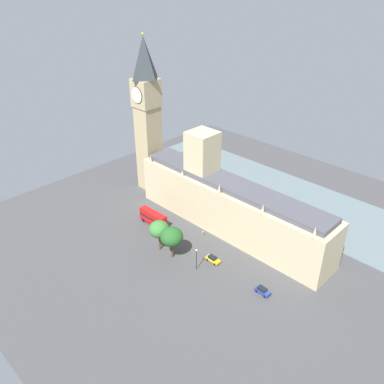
# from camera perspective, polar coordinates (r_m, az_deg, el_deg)

# --- Properties ---
(ground_plane) EXTENTS (138.80, 138.80, 0.00)m
(ground_plane) POSITION_cam_1_polar(r_m,az_deg,el_deg) (127.36, 4.82, -5.64)
(ground_plane) COLOR #424244
(river_thames) EXTENTS (32.79, 124.92, 0.25)m
(river_thames) POSITION_cam_1_polar(r_m,az_deg,el_deg) (149.66, 12.72, -0.45)
(river_thames) COLOR slate
(river_thames) RESTS_ON ground
(parliament_building) EXTENTS (12.61, 68.80, 29.69)m
(parliament_building) POSITION_cam_1_polar(r_m,az_deg,el_deg) (124.50, 5.03, -1.52)
(parliament_building) COLOR #CCBA8E
(parliament_building) RESTS_ON ground
(clock_tower) EXTENTS (8.02, 8.02, 55.40)m
(clock_tower) POSITION_cam_1_polar(r_m,az_deg,el_deg) (141.75, -6.48, 11.08)
(clock_tower) COLOR tan
(clock_tower) RESTS_ON ground
(double_decker_bus_by_river_gate) EXTENTS (2.92, 10.58, 4.75)m
(double_decker_bus_by_river_gate) POSITION_cam_1_polar(r_m,az_deg,el_deg) (129.25, -5.60, -3.69)
(double_decker_bus_by_river_gate) COLOR red
(double_decker_bus_by_river_gate) RESTS_ON ground
(car_yellow_cab_midblock) EXTENTS (1.94, 4.40, 1.74)m
(car_yellow_cab_midblock) POSITION_cam_1_polar(r_m,az_deg,el_deg) (114.58, 3.03, -9.63)
(car_yellow_cab_midblock) COLOR gold
(car_yellow_cab_midblock) RESTS_ON ground
(car_blue_far_end) EXTENTS (2.00, 4.22, 1.74)m
(car_blue_far_end) POSITION_cam_1_polar(r_m,az_deg,el_deg) (106.51, 10.11, -13.80)
(car_blue_far_end) COLOR navy
(car_blue_far_end) RESTS_ON ground
(pedestrian_near_tower) EXTENTS (0.59, 0.65, 1.53)m
(pedestrian_near_tower) POSITION_cam_1_polar(r_m,az_deg,el_deg) (124.89, 1.58, -5.94)
(pedestrian_near_tower) COLOR gray
(pedestrian_near_tower) RESTS_ON ground
(plane_tree_corner) EXTENTS (6.55, 6.55, 9.96)m
(plane_tree_corner) POSITION_cam_1_polar(r_m,az_deg,el_deg) (112.47, -2.94, -6.46)
(plane_tree_corner) COLOR brown
(plane_tree_corner) RESTS_ON ground
(plane_tree_opposite_hall) EXTENTS (5.92, 5.92, 9.84)m
(plane_tree_opposite_hall) POSITION_cam_1_polar(r_m,az_deg,el_deg) (115.49, -4.77, -5.36)
(plane_tree_opposite_hall) COLOR brown
(plane_tree_opposite_hall) RESTS_ON ground
(street_lamp_kerbside) EXTENTS (0.56, 0.56, 6.94)m
(street_lamp_kerbside) POSITION_cam_1_polar(r_m,az_deg,el_deg) (109.43, 0.64, -9.15)
(street_lamp_kerbside) COLOR black
(street_lamp_kerbside) RESTS_ON ground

